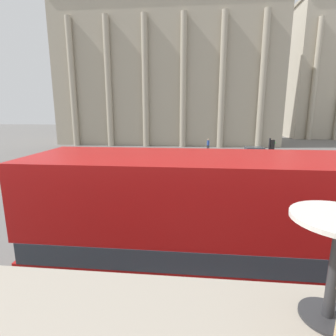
{
  "coord_description": "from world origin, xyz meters",
  "views": [
    {
      "loc": [
        -0.31,
        -1.96,
        5.13
      ],
      "look_at": [
        -2.13,
        15.95,
        1.25
      ],
      "focal_mm": 28.0,
      "sensor_mm": 36.0,
      "label": 1
    }
  ],
  "objects_px": {
    "car_silver": "(136,163)",
    "pedestrian_grey": "(200,185)",
    "plaza_building_left": "(169,75)",
    "car_black": "(255,153)",
    "double_decker_bus": "(274,240)",
    "traffic_light_mid": "(270,157)",
    "pedestrian_black": "(271,144)",
    "pedestrian_blue": "(208,144)"
  },
  "relations": [
    {
      "from": "double_decker_bus",
      "to": "plaza_building_left",
      "type": "bearing_deg",
      "value": 102.26
    },
    {
      "from": "car_silver",
      "to": "pedestrian_blue",
      "type": "height_order",
      "value": "pedestrian_blue"
    },
    {
      "from": "car_black",
      "to": "pedestrian_grey",
      "type": "distance_m",
      "value": 15.66
    },
    {
      "from": "double_decker_bus",
      "to": "pedestrian_blue",
      "type": "bearing_deg",
      "value": 93.28
    },
    {
      "from": "double_decker_bus",
      "to": "pedestrian_black",
      "type": "xyz_separation_m",
      "value": [
        8.2,
        29.8,
        -1.43
      ]
    },
    {
      "from": "pedestrian_grey",
      "to": "pedestrian_blue",
      "type": "distance_m",
      "value": 19.71
    },
    {
      "from": "plaza_building_left",
      "to": "car_black",
      "type": "distance_m",
      "value": 22.28
    },
    {
      "from": "traffic_light_mid",
      "to": "car_black",
      "type": "xyz_separation_m",
      "value": [
        1.76,
        11.76,
        -1.58
      ]
    },
    {
      "from": "traffic_light_mid",
      "to": "car_silver",
      "type": "height_order",
      "value": "traffic_light_mid"
    },
    {
      "from": "car_silver",
      "to": "car_black",
      "type": "bearing_deg",
      "value": 68.15
    },
    {
      "from": "traffic_light_mid",
      "to": "car_black",
      "type": "height_order",
      "value": "traffic_light_mid"
    },
    {
      "from": "plaza_building_left",
      "to": "pedestrian_black",
      "type": "relative_size",
      "value": 21.77
    },
    {
      "from": "pedestrian_black",
      "to": "pedestrian_blue",
      "type": "distance_m",
      "value": 8.27
    },
    {
      "from": "double_decker_bus",
      "to": "car_black",
      "type": "distance_m",
      "value": 24.1
    },
    {
      "from": "pedestrian_grey",
      "to": "pedestrian_black",
      "type": "distance_m",
      "value": 22.73
    },
    {
      "from": "double_decker_bus",
      "to": "pedestrian_blue",
      "type": "distance_m",
      "value": 28.91
    },
    {
      "from": "double_decker_bus",
      "to": "plaza_building_left",
      "type": "relative_size",
      "value": 0.31
    },
    {
      "from": "plaza_building_left",
      "to": "traffic_light_mid",
      "type": "bearing_deg",
      "value": -71.43
    },
    {
      "from": "double_decker_bus",
      "to": "traffic_light_mid",
      "type": "height_order",
      "value": "double_decker_bus"
    },
    {
      "from": "car_silver",
      "to": "pedestrian_grey",
      "type": "bearing_deg",
      "value": -15.82
    },
    {
      "from": "plaza_building_left",
      "to": "traffic_light_mid",
      "type": "distance_m",
      "value": 30.83
    },
    {
      "from": "pedestrian_grey",
      "to": "pedestrian_black",
      "type": "relative_size",
      "value": 1.04
    },
    {
      "from": "car_black",
      "to": "pedestrian_grey",
      "type": "height_order",
      "value": "pedestrian_grey"
    },
    {
      "from": "double_decker_bus",
      "to": "plaza_building_left",
      "type": "height_order",
      "value": "plaza_building_left"
    },
    {
      "from": "double_decker_bus",
      "to": "pedestrian_black",
      "type": "relative_size",
      "value": 6.71
    },
    {
      "from": "pedestrian_black",
      "to": "pedestrian_blue",
      "type": "xyz_separation_m",
      "value": [
        -8.22,
        -0.93,
        0.05
      ]
    },
    {
      "from": "pedestrian_blue",
      "to": "double_decker_bus",
      "type": "bearing_deg",
      "value": 10.42
    },
    {
      "from": "traffic_light_mid",
      "to": "pedestrian_black",
      "type": "height_order",
      "value": "traffic_light_mid"
    },
    {
      "from": "pedestrian_black",
      "to": "pedestrian_blue",
      "type": "relative_size",
      "value": 0.95
    },
    {
      "from": "pedestrian_grey",
      "to": "double_decker_bus",
      "type": "bearing_deg",
      "value": 25.87
    },
    {
      "from": "plaza_building_left",
      "to": "traffic_light_mid",
      "type": "xyz_separation_m",
      "value": [
        9.41,
        -28.01,
        -8.78
      ]
    },
    {
      "from": "double_decker_bus",
      "to": "car_silver",
      "type": "distance_m",
      "value": 18.07
    },
    {
      "from": "car_silver",
      "to": "pedestrian_grey",
      "type": "xyz_separation_m",
      "value": [
        5.49,
        -7.4,
        0.25
      ]
    },
    {
      "from": "traffic_light_mid",
      "to": "pedestrian_grey",
      "type": "height_order",
      "value": "traffic_light_mid"
    },
    {
      "from": "plaza_building_left",
      "to": "pedestrian_blue",
      "type": "relative_size",
      "value": 20.71
    },
    {
      "from": "plaza_building_left",
      "to": "pedestrian_black",
      "type": "height_order",
      "value": "plaza_building_left"
    },
    {
      "from": "plaza_building_left",
      "to": "car_black",
      "type": "bearing_deg",
      "value": -55.49
    },
    {
      "from": "car_silver",
      "to": "pedestrian_grey",
      "type": "distance_m",
      "value": 9.22
    },
    {
      "from": "plaza_building_left",
      "to": "pedestrian_grey",
      "type": "xyz_separation_m",
      "value": [
        4.9,
        -30.6,
        -10.11
      ]
    },
    {
      "from": "car_black",
      "to": "car_silver",
      "type": "relative_size",
      "value": 1.0
    },
    {
      "from": "plaza_building_left",
      "to": "car_black",
      "type": "relative_size",
      "value": 8.3
    },
    {
      "from": "car_black",
      "to": "pedestrian_black",
      "type": "relative_size",
      "value": 2.62
    }
  ]
}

